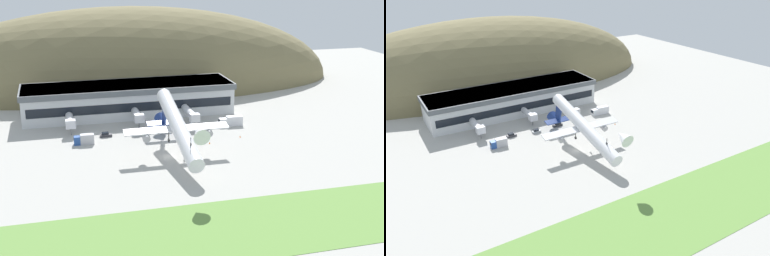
% 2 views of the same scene
% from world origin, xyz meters
% --- Properties ---
extents(ground_plane, '(345.20, 345.20, 0.00)m').
position_xyz_m(ground_plane, '(0.00, 0.00, 0.00)').
color(ground_plane, '#ADAAA3').
extents(grass_strip_foreground, '(310.68, 28.11, 0.08)m').
position_xyz_m(grass_strip_foreground, '(0.00, -47.87, 0.04)').
color(grass_strip_foreground, '#669342').
rests_on(grass_strip_foreground, ground_plane).
extents(hill_backdrop, '(204.47, 80.80, 73.24)m').
position_xyz_m(hill_backdrop, '(2.33, 102.20, 0.00)').
color(hill_backdrop, olive).
rests_on(hill_backdrop, ground_plane).
extents(terminal_building, '(79.88, 21.90, 11.81)m').
position_xyz_m(terminal_building, '(-4.45, 50.27, 6.69)').
color(terminal_building, silver).
rests_on(terminal_building, ground_plane).
extents(jetway_0, '(3.38, 12.52, 5.43)m').
position_xyz_m(jetway_0, '(-27.38, 32.88, 3.99)').
color(jetway_0, silver).
rests_on(jetway_0, ground_plane).
extents(jetway_1, '(3.38, 11.63, 5.43)m').
position_xyz_m(jetway_1, '(-3.83, 33.36, 3.99)').
color(jetway_1, silver).
rests_on(jetway_1, ground_plane).
extents(jetway_2, '(3.38, 16.01, 5.43)m').
position_xyz_m(jetway_2, '(15.11, 31.03, 3.99)').
color(jetway_2, silver).
rests_on(jetway_2, ground_plane).
extents(cargo_airplane, '(32.03, 52.67, 16.34)m').
position_xyz_m(cargo_airplane, '(2.82, -0.23, 9.39)').
color(cargo_airplane, silver).
extents(service_car_0, '(4.51, 1.97, 1.59)m').
position_xyz_m(service_car_0, '(4.98, 23.79, 0.66)').
color(service_car_0, '#333338').
rests_on(service_car_0, ground_plane).
extents(service_car_1, '(3.66, 1.70, 1.62)m').
position_xyz_m(service_car_1, '(-5.87, 22.43, 0.67)').
color(service_car_1, '#999EA3').
rests_on(service_car_1, ground_plane).
extents(service_car_2, '(4.03, 1.81, 1.54)m').
position_xyz_m(service_car_2, '(-16.23, 24.41, 0.64)').
color(service_car_2, '#333338').
rests_on(service_car_2, ground_plane).
extents(fuel_truck, '(8.63, 2.89, 3.39)m').
position_xyz_m(fuel_truck, '(28.78, 25.69, 1.61)').
color(fuel_truck, silver).
rests_on(fuel_truck, ground_plane).
extents(box_truck, '(6.57, 2.56, 3.27)m').
position_xyz_m(box_truck, '(-23.70, 18.50, 1.56)').
color(box_truck, '#264C99').
rests_on(box_truck, ground_plane).
extents(traffic_cone_0, '(0.52, 0.52, 0.58)m').
position_xyz_m(traffic_cone_0, '(15.47, 8.40, 0.28)').
color(traffic_cone_0, orange).
rests_on(traffic_cone_0, ground_plane).
extents(traffic_cone_1, '(0.52, 0.52, 0.58)m').
position_xyz_m(traffic_cone_1, '(27.33, 12.10, 0.28)').
color(traffic_cone_1, orange).
rests_on(traffic_cone_1, ground_plane).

